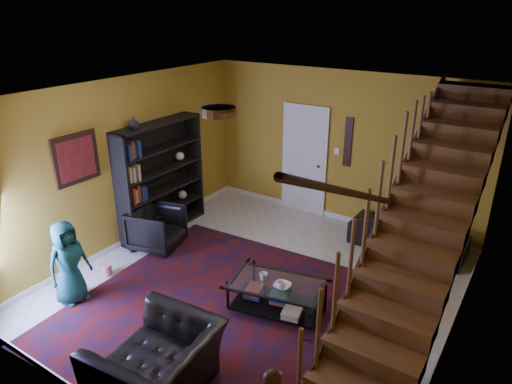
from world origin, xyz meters
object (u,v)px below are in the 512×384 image
bookshelf (162,180)px  sofa (408,234)px  armchair_left (157,228)px  coffee_table (276,295)px  armchair_right (157,366)px

bookshelf → sofa: (3.90, 1.70, -0.69)m
armchair_left → coffee_table: bearing=-113.1°
sofa → armchair_right: size_ratio=1.55×
bookshelf → armchair_right: (2.64, -2.85, -0.57)m
sofa → armchair_left: armchair_left is taller
armchair_left → bookshelf: bearing=18.7°
bookshelf → armchair_left: bearing=-57.3°
sofa → armchair_right: (-1.26, -4.55, 0.12)m
coffee_table → bookshelf: bearing=161.8°
bookshelf → armchair_left: size_ratio=2.52×
bookshelf → coffee_table: bearing=-18.2°
armchair_right → armchair_left: bearing=-140.1°
armchair_left → coffee_table: 2.62m
sofa → armchair_left: (-3.55, -2.25, 0.09)m
sofa → coffee_table: sofa is taller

